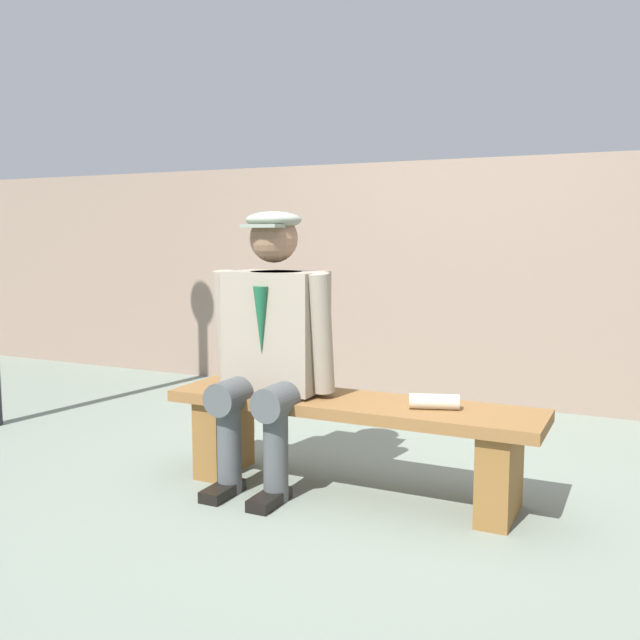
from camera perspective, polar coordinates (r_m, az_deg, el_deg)
ground_plane at (r=3.31m, az=2.40°, el=-13.65°), size 30.00×30.00×0.00m
bench at (r=3.22m, az=2.42°, el=-8.71°), size 1.70×0.41×0.43m
seated_man at (r=3.25m, az=-3.93°, el=-1.50°), size 0.61×0.55×1.26m
rolled_magazine at (r=3.04m, az=9.17°, el=-6.50°), size 0.22×0.13×0.06m
stadium_wall at (r=5.05m, az=11.55°, el=3.03°), size 12.00×0.24×1.67m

